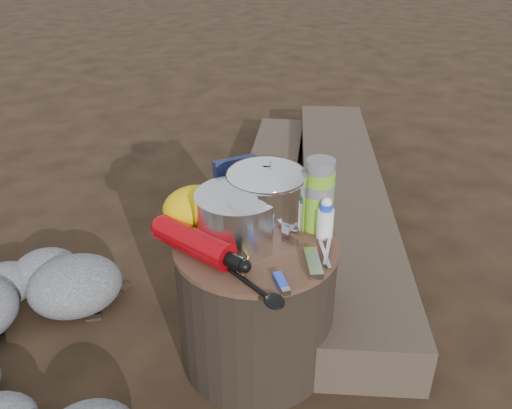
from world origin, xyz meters
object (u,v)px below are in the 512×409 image
object	(u,v)px
stump	(256,302)
log_main	(342,199)
camping_pot	(266,199)
travel_mug	(266,190)
fuel_bottle	(194,243)
thermos	(319,195)

from	to	relation	value
stump	log_main	distance (m)	0.85
stump	camping_pot	bearing A→B (deg)	40.50
camping_pot	travel_mug	bearing A→B (deg)	68.59
stump	log_main	xyz separation A→B (m)	(0.60, 0.60, -0.11)
travel_mug	log_main	bearing A→B (deg)	40.94
camping_pot	fuel_bottle	bearing A→B (deg)	-170.91
stump	travel_mug	world-z (taller)	travel_mug
camping_pot	fuel_bottle	size ratio (longest dim) A/B	0.70
stump	thermos	size ratio (longest dim) A/B	2.17
stump	thermos	bearing A→B (deg)	3.49
stump	camping_pot	distance (m)	0.29
camping_pot	travel_mug	xyz separation A→B (m)	(0.05, 0.12, -0.04)
stump	travel_mug	size ratio (longest dim) A/B	3.61
stump	log_main	size ratio (longest dim) A/B	0.22
travel_mug	thermos	bearing A→B (deg)	-58.08
fuel_bottle	log_main	bearing A→B (deg)	7.71
thermos	travel_mug	size ratio (longest dim) A/B	1.66
stump	camping_pot	size ratio (longest dim) A/B	2.12
log_main	fuel_bottle	distance (m)	1.01
camping_pot	thermos	bearing A→B (deg)	-10.11
camping_pot	log_main	bearing A→B (deg)	45.11
camping_pot	fuel_bottle	distance (m)	0.21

